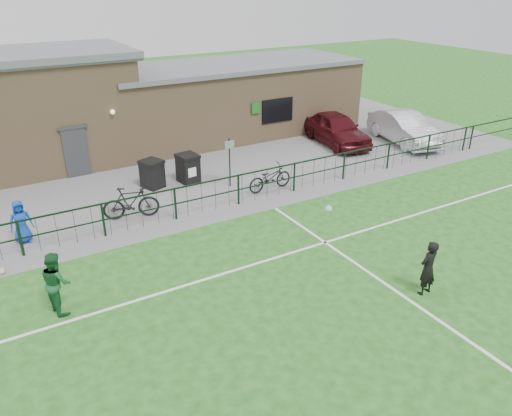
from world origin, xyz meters
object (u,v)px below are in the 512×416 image
wheelie_bin_left (152,175)px  outfield_player (56,282)px  bicycle_e (270,178)px  bicycle_d (131,203)px  car_maroon (336,129)px  spectator_child (21,222)px  car_silver (404,128)px  ball_ground (2,271)px  sign_post (230,163)px  wheelie_bin_right (188,169)px

wheelie_bin_left → outfield_player: outfield_player is taller
wheelie_bin_left → bicycle_e: (3.93, -2.62, -0.01)m
bicycle_d → wheelie_bin_left: bearing=-19.7°
bicycle_d → car_maroon: bearing=-60.1°
car_maroon → spectator_child: car_maroon is taller
car_silver → ball_ground: (-19.07, -3.22, -0.69)m
car_silver → bicycle_e: size_ratio=2.39×
bicycle_e → wheelie_bin_left: bearing=53.0°
bicycle_e → ball_ground: 10.03m
wheelie_bin_left → car_silver: 13.10m
sign_post → wheelie_bin_right: bearing=135.1°
wheelie_bin_right → bicycle_d: bicycle_d is taller
car_silver → bicycle_e: bearing=-156.2°
wheelie_bin_right → sign_post: sign_post is taller
wheelie_bin_right → bicycle_e: wheelie_bin_right is taller
bicycle_d → outfield_player: outfield_player is taller
wheelie_bin_right → outfield_player: bearing=-141.9°
bicycle_d → spectator_child: size_ratio=1.36×
wheelie_bin_right → car_maroon: car_maroon is taller
wheelie_bin_left → spectator_child: (-5.15, -2.27, 0.19)m
spectator_child → ball_ground: size_ratio=7.01×
bicycle_e → outfield_player: bearing=111.1°
car_silver → spectator_child: 18.29m
wheelie_bin_left → bicycle_d: (-1.61, -2.33, 0.06)m
bicycle_d → outfield_player: bearing=157.6°
sign_post → bicycle_e: size_ratio=1.02×
wheelie_bin_left → spectator_child: size_ratio=0.73×
sign_post → spectator_child: 7.95m
wheelie_bin_left → ball_ground: 7.22m
wheelie_bin_left → car_maroon: (10.00, 0.80, 0.25)m
bicycle_e → outfield_player: outfield_player is taller
wheelie_bin_right → car_silver: 11.62m
wheelie_bin_right → outfield_player: (-6.32, -6.41, 0.26)m
wheelie_bin_left → sign_post: (2.75, -1.46, 0.47)m
wheelie_bin_left → car_silver: car_silver is taller
bicycle_d → wheelie_bin_right: bearing=-40.3°
bicycle_e → car_silver: bearing=-81.9°
bicycle_e → ball_ground: bicycle_e is taller
wheelie_bin_right → ball_ground: 8.40m
bicycle_d → ball_ground: bicycle_d is taller
car_silver → car_maroon: bearing=165.2°
car_maroon → outfield_player: (-14.84, -7.39, 0.03)m
car_maroon → outfield_player: size_ratio=2.76×
ball_ground → wheelie_bin_left: bearing=33.7°
car_silver → bicycle_d: (-14.68, -1.55, -0.18)m
ball_ground → car_silver: bearing=9.6°
ball_ground → bicycle_e: bearing=7.9°
spectator_child → outfield_player: bearing=-90.2°
wheelie_bin_left → car_maroon: bearing=-16.6°
bicycle_d → sign_post: bearing=-63.9°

